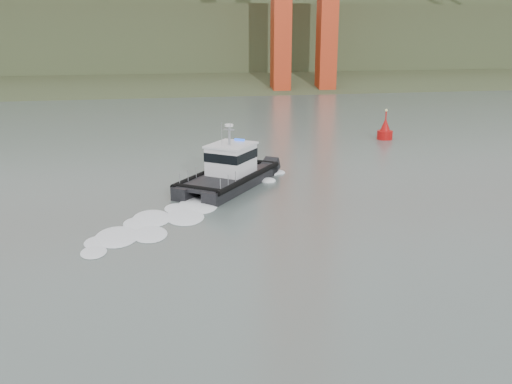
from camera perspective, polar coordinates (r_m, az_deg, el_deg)
ground at (r=24.48m, az=0.72°, el=-10.69°), size 400.00×400.00×0.00m
headlands at (r=147.00m, az=-9.22°, el=14.53°), size 500.00×105.36×27.12m
patrol_boat at (r=40.83m, az=-2.68°, el=2.19°), size 8.50×9.72×4.63m
nav_buoy at (r=59.51m, az=12.78°, el=5.99°), size 1.56×1.56×3.24m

